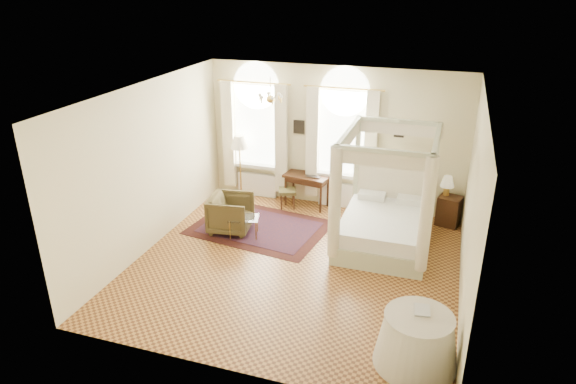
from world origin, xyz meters
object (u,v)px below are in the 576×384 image
armchair (231,213)px  floor_lamp (239,145)px  nightstand (449,211)px  side_table (417,340)px  coffee_table (244,220)px  canopy_bed (385,222)px  writing_desk (307,179)px  stool (288,192)px

armchair → floor_lamp: floor_lamp is taller
nightstand → side_table: 4.75m
coffee_table → floor_lamp: 2.19m
canopy_bed → nightstand: canopy_bed is taller
nightstand → coffee_table: size_ratio=0.92×
nightstand → writing_desk: (-3.26, 0.00, 0.34)m
stool → armchair: armchair is taller
nightstand → floor_lamp: floor_lamp is taller
floor_lamp → side_table: (4.62, -4.60, -0.99)m
stool → floor_lamp: floor_lamp is taller
coffee_table → floor_lamp: floor_lamp is taller
writing_desk → stool: bearing=-150.6°
stool → coffee_table: (-0.42, -1.68, 0.01)m
armchair → floor_lamp: bearing=7.6°
canopy_bed → stool: bearing=153.4°
coffee_table → side_table: size_ratio=0.61×
canopy_bed → side_table: 3.42m
writing_desk → coffee_table: writing_desk is taller
armchair → coffee_table: bearing=-121.8°
armchair → side_table: 5.13m
stool → side_table: 5.64m
writing_desk → side_table: 5.61m
nightstand → stool: nightstand is taller
stool → coffee_table: size_ratio=0.70×
side_table → writing_desk: bearing=122.2°
nightstand → stool: 3.67m
armchair → side_table: (4.17, -2.99, -0.01)m
writing_desk → armchair: 2.13m
writing_desk → stool: 0.55m
canopy_bed → side_table: size_ratio=2.03×
canopy_bed → nightstand: (1.22, 1.45, -0.21)m
writing_desk → floor_lamp: floor_lamp is taller
floor_lamp → side_table: size_ratio=1.38×
armchair → side_table: size_ratio=0.75×
canopy_bed → side_table: canopy_bed is taller
nightstand → side_table: side_table is taller
nightstand → coffee_table: 4.51m
nightstand → floor_lamp: size_ratio=0.41×
coffee_table → floor_lamp: size_ratio=0.44×
nightstand → side_table: bearing=-93.4°
canopy_bed → coffee_table: canopy_bed is taller
canopy_bed → coffee_table: size_ratio=3.32×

